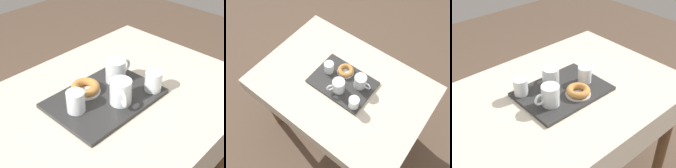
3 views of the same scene
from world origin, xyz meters
The scene contains 8 objects.
dining_table centered at (0.00, 0.00, 0.65)m, with size 1.23×0.86×0.77m.
serving_tray centered at (0.00, 0.01, 0.78)m, with size 0.44×0.31×0.02m, color #2D2D2D.
tea_mug_left centered at (0.12, 0.06, 0.84)m, with size 0.13×0.09×0.10m.
tea_mug_right centered at (0.02, -0.06, 0.84)m, with size 0.10×0.12×0.10m.
water_glass_near centered at (0.17, -0.10, 0.83)m, with size 0.07×0.07×0.08m.
water_glass_far centered at (-0.13, 0.03, 0.83)m, with size 0.07×0.07×0.08m.
donut_plate_left centered at (-0.03, 0.09, 0.79)m, with size 0.12×0.12×0.01m, color silver.
sugar_donut_left centered at (-0.03, 0.09, 0.81)m, with size 0.12×0.12×0.03m, color #BC7F3D.
Camera 3 is at (0.79, 0.93, 1.65)m, focal length 48.36 mm.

